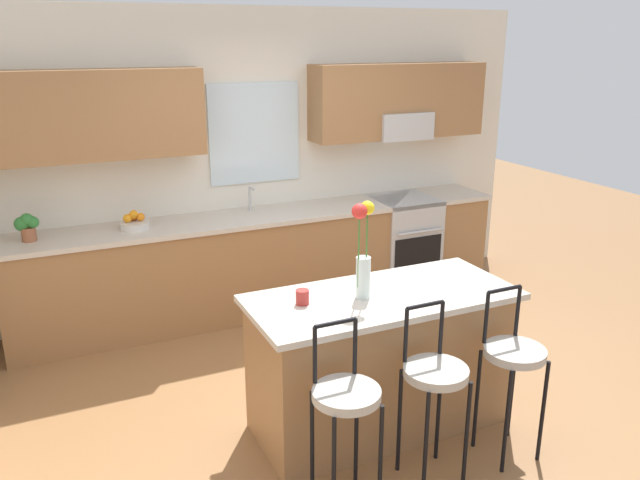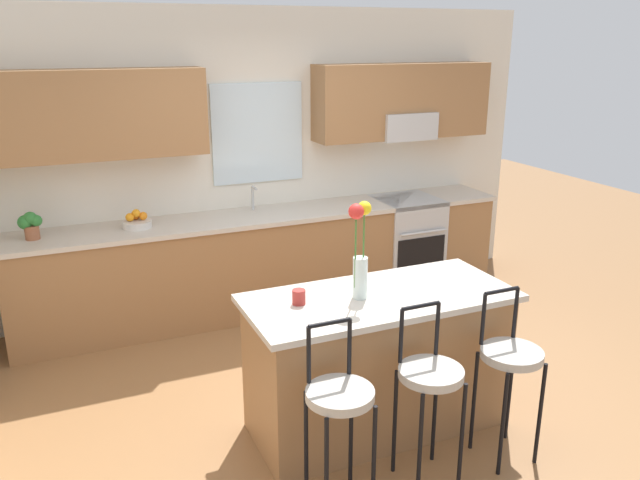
% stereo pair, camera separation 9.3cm
% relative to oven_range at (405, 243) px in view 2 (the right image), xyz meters
% --- Properties ---
extents(ground_plane, '(14.00, 14.00, 0.00)m').
position_rel_oven_range_xyz_m(ground_plane, '(-1.42, -1.68, -0.46)').
color(ground_plane, olive).
extents(back_wall_assembly, '(5.60, 0.50, 2.70)m').
position_rel_oven_range_xyz_m(back_wall_assembly, '(-1.39, 0.31, 1.05)').
color(back_wall_assembly, silver).
rests_on(back_wall_assembly, ground).
extents(counter_run, '(4.56, 0.64, 0.92)m').
position_rel_oven_range_xyz_m(counter_run, '(-1.42, 0.02, 0.01)').
color(counter_run, '#996B42').
rests_on(counter_run, ground).
extents(sink_faucet, '(0.02, 0.13, 0.23)m').
position_rel_oven_range_xyz_m(sink_faucet, '(-1.53, 0.17, 0.60)').
color(sink_faucet, '#B7BABC').
rests_on(sink_faucet, counter_run).
extents(oven_range, '(0.60, 0.64, 0.92)m').
position_rel_oven_range_xyz_m(oven_range, '(0.00, 0.00, 0.00)').
color(oven_range, '#B7BABC').
rests_on(oven_range, ground).
extents(kitchen_island, '(1.68, 0.75, 0.92)m').
position_rel_oven_range_xyz_m(kitchen_island, '(-1.43, -2.06, 0.00)').
color(kitchen_island, '#996B42').
rests_on(kitchen_island, ground).
extents(bar_stool_near, '(0.36, 0.36, 1.04)m').
position_rel_oven_range_xyz_m(bar_stool_near, '(-1.98, -2.65, 0.18)').
color(bar_stool_near, black).
rests_on(bar_stool_near, ground).
extents(bar_stool_middle, '(0.36, 0.36, 1.04)m').
position_rel_oven_range_xyz_m(bar_stool_middle, '(-1.43, -2.65, 0.18)').
color(bar_stool_middle, black).
rests_on(bar_stool_middle, ground).
extents(bar_stool_far, '(0.36, 0.36, 1.04)m').
position_rel_oven_range_xyz_m(bar_stool_far, '(-0.88, -2.65, 0.18)').
color(bar_stool_far, black).
rests_on(bar_stool_far, ground).
extents(flower_vase, '(0.15, 0.10, 0.60)m').
position_rel_oven_range_xyz_m(flower_vase, '(-1.57, -2.06, 0.76)').
color(flower_vase, silver).
rests_on(flower_vase, kitchen_island).
extents(mug_ceramic, '(0.08, 0.08, 0.09)m').
position_rel_oven_range_xyz_m(mug_ceramic, '(-1.94, -2.00, 0.51)').
color(mug_ceramic, '#A52D28').
rests_on(mug_ceramic, kitchen_island).
extents(fruit_bowl_oranges, '(0.24, 0.24, 0.16)m').
position_rel_oven_range_xyz_m(fruit_bowl_oranges, '(-2.59, 0.03, 0.51)').
color(fruit_bowl_oranges, silver).
rests_on(fruit_bowl_oranges, counter_run).
extents(potted_plant_small, '(0.18, 0.12, 0.22)m').
position_rel_oven_range_xyz_m(potted_plant_small, '(-3.40, 0.03, 0.59)').
color(potted_plant_small, '#9E5B3D').
rests_on(potted_plant_small, counter_run).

